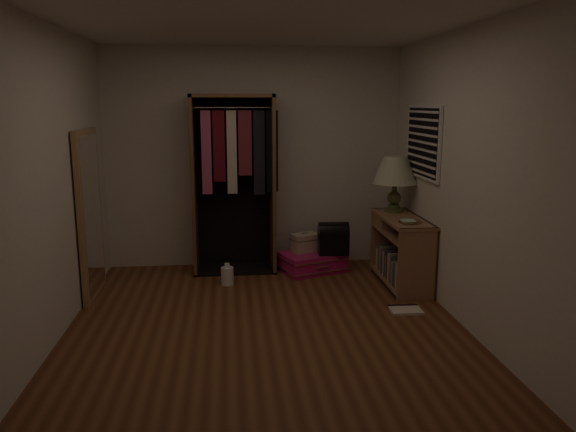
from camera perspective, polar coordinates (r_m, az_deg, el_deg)
The scene contains 13 objects.
ground at distance 5.12m, azimuth -2.27°, elevation -11.02°, with size 4.00×4.00×0.00m, color #5C311A.
room_walls at distance 4.80m, azimuth -1.54°, elevation 6.01°, with size 3.52×4.02×2.60m.
console_bookshelf at distance 6.24m, azimuth 11.29°, elevation -3.22°, with size 0.42×1.12×0.75m.
open_wardrobe at distance 6.53m, azimuth -5.28°, elevation 4.93°, with size 0.98×0.50×2.05m.
floor_mirror at distance 5.99m, azimuth -19.47°, elevation 0.16°, with size 0.06×0.80×1.70m.
pink_suitcase at distance 6.65m, azimuth 2.42°, elevation -4.65°, with size 0.87×0.75×0.22m.
train_case at distance 6.65m, azimuth 1.72°, elevation -2.70°, with size 0.37×0.32×0.23m.
black_bag at distance 6.53m, azimuth 4.62°, elevation -2.19°, with size 0.36×0.24×0.38m.
table_lamp at distance 6.37m, azimuth 10.84°, elevation 4.49°, with size 0.64×0.64×0.62m.
brass_tray at distance 5.89m, azimuth 12.30°, elevation -0.55°, with size 0.26×0.26×0.01m.
ceramic_bowl at distance 5.80m, azimuth 12.09°, elevation -0.61°, with size 0.16×0.16×0.04m, color #A9C8A6.
white_jug at distance 6.19m, azimuth -6.19°, elevation -6.03°, with size 0.17×0.17×0.24m.
floor_book at distance 5.56m, azimuth 11.80°, elevation -9.26°, with size 0.30×0.24×0.03m.
Camera 1 is at (-0.30, -4.72, 1.96)m, focal length 35.00 mm.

